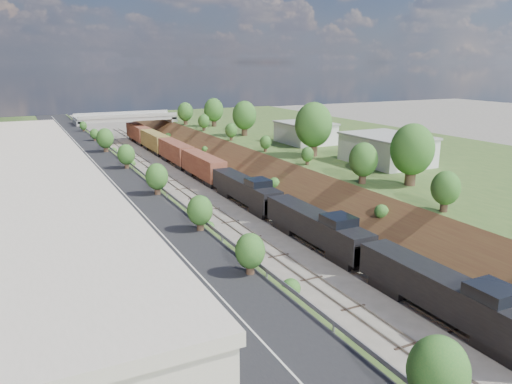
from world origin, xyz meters
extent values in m
cube|color=#365724|center=(33.00, 60.00, 2.50)|extent=(44.00, 180.00, 5.00)
cube|color=brown|center=(-11.00, 60.00, 0.00)|extent=(10.00, 180.00, 10.00)
cube|color=brown|center=(11.00, 60.00, 0.00)|extent=(10.00, 180.00, 10.00)
cube|color=gray|center=(-2.60, 60.00, 0.09)|extent=(1.58, 180.00, 0.18)
cube|color=gray|center=(2.60, 60.00, 0.09)|extent=(1.58, 180.00, 0.18)
cube|color=black|center=(-15.50, 60.00, 5.05)|extent=(8.00, 180.00, 0.10)
cube|color=#99999E|center=(-11.40, 60.00, 5.55)|extent=(0.06, 171.00, 0.30)
cube|color=maroon|center=(-28.00, 38.00, 6.10)|extent=(14.00, 62.00, 2.20)
cube|color=gray|center=(-11.50, 122.00, 3.10)|extent=(1.50, 8.00, 6.20)
cube|color=gray|center=(11.50, 122.00, 3.10)|extent=(1.50, 8.00, 6.20)
cube|color=gray|center=(0.00, 122.00, 6.20)|extent=(24.00, 8.00, 1.00)
cube|color=gray|center=(0.00, 118.00, 7.00)|extent=(24.00, 0.30, 0.80)
cube|color=gray|center=(0.00, 126.00, 7.00)|extent=(24.00, 0.30, 0.80)
cube|color=silver|center=(23.50, 52.00, 7.00)|extent=(9.00, 12.00, 4.00)
cube|color=silver|center=(23.00, 74.00, 6.80)|extent=(8.00, 10.00, 3.60)
cylinder|color=#473323|center=(17.00, 40.00, 6.31)|extent=(1.30, 1.30, 2.62)
ellipsoid|color=#236022|center=(17.00, 40.00, 9.46)|extent=(5.25, 5.25, 6.30)
cylinder|color=#473323|center=(-11.80, 20.00, 5.61)|extent=(0.66, 0.66, 1.22)
ellipsoid|color=#236022|center=(-11.80, 20.00, 7.08)|extent=(2.45, 2.45, 2.94)
cube|color=black|center=(2.60, 14.73, 0.45)|extent=(2.40, 4.00, 0.90)
cube|color=black|center=(2.60, 20.40, 2.27)|extent=(2.89, 17.34, 2.75)
cube|color=black|center=(2.60, 16.23, 4.10)|extent=(2.83, 3.10, 0.90)
cube|color=black|center=(2.60, 38.74, 2.27)|extent=(2.89, 17.34, 2.75)
cube|color=black|center=(2.60, 57.08, 2.27)|extent=(2.89, 17.34, 2.75)
cube|color=brown|center=(2.60, 97.66, 2.63)|extent=(2.89, 61.81, 3.47)
camera|label=1|loc=(-26.39, -5.01, 19.63)|focal=35.00mm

